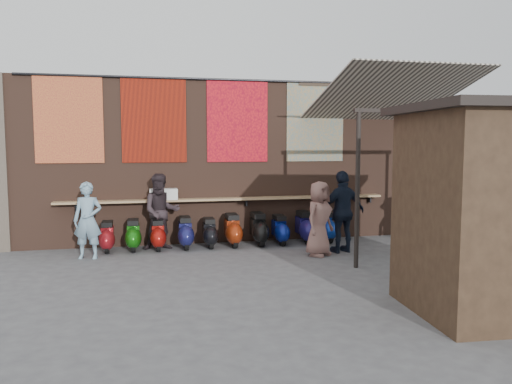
% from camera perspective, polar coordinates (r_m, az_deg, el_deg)
% --- Properties ---
extents(ground, '(70.00, 70.00, 0.00)m').
position_cam_1_polar(ground, '(10.10, -1.16, -8.45)').
color(ground, '#474749').
rests_on(ground, ground).
extents(brick_wall, '(10.00, 0.40, 4.00)m').
position_cam_1_polar(brick_wall, '(12.47, -3.65, 3.49)').
color(brick_wall, brown).
rests_on(brick_wall, ground).
extents(pier_right, '(0.50, 0.50, 4.00)m').
position_cam_1_polar(pier_right, '(14.24, 17.53, 3.50)').
color(pier_right, '#4C4238').
rests_on(pier_right, ground).
extents(eating_counter, '(8.00, 0.32, 0.05)m').
position_cam_1_polar(eating_counter, '(12.17, -3.35, -0.81)').
color(eating_counter, '#9E7A51').
rests_on(eating_counter, brick_wall).
extents(shelf_box, '(0.65, 0.30, 0.26)m').
position_cam_1_polar(shelf_box, '(11.97, -10.52, -0.25)').
color(shelf_box, white).
rests_on(shelf_box, eating_counter).
extents(tapestry_redgold, '(1.50, 0.02, 2.00)m').
position_cam_1_polar(tapestry_redgold, '(12.21, -20.60, 7.81)').
color(tapestry_redgold, maroon).
rests_on(tapestry_redgold, brick_wall).
extents(tapestry_sun, '(1.50, 0.02, 2.00)m').
position_cam_1_polar(tapestry_sun, '(12.10, -11.57, 8.07)').
color(tapestry_sun, red).
rests_on(tapestry_sun, brick_wall).
extents(tapestry_orange, '(1.50, 0.02, 2.00)m').
position_cam_1_polar(tapestry_orange, '(12.31, -2.13, 8.13)').
color(tapestry_orange, red).
rests_on(tapestry_orange, brick_wall).
extents(tapestry_multi, '(1.50, 0.02, 2.00)m').
position_cam_1_polar(tapestry_multi, '(12.82, 6.78, 7.99)').
color(tapestry_multi, teal).
rests_on(tapestry_multi, brick_wall).
extents(hang_rail, '(9.50, 0.06, 0.06)m').
position_cam_1_polar(hang_rail, '(12.33, -3.54, 12.69)').
color(hang_rail, black).
rests_on(hang_rail, brick_wall).
extents(scooter_stool_0, '(0.32, 0.72, 0.68)m').
position_cam_1_polar(scooter_stool_0, '(11.83, -16.63, -4.92)').
color(scooter_stool_0, maroon).
rests_on(scooter_stool_0, ground).
extents(scooter_stool_1, '(0.33, 0.74, 0.71)m').
position_cam_1_polar(scooter_stool_1, '(11.81, -13.84, -4.81)').
color(scooter_stool_1, '#125E0D').
rests_on(scooter_stool_1, ground).
extents(scooter_stool_2, '(0.33, 0.73, 0.70)m').
position_cam_1_polar(scooter_stool_2, '(11.77, -11.14, -4.82)').
color(scooter_stool_2, '#96110B').
rests_on(scooter_stool_2, ground).
extents(scooter_stool_3, '(0.35, 0.77, 0.73)m').
position_cam_1_polar(scooter_stool_3, '(11.81, -8.08, -4.64)').
color(scooter_stool_3, '#161850').
rests_on(scooter_stool_3, ground).
extents(scooter_stool_4, '(0.32, 0.72, 0.68)m').
position_cam_1_polar(scooter_stool_4, '(11.87, -5.33, -4.68)').
color(scooter_stool_4, black).
rests_on(scooter_stool_4, ground).
extents(scooter_stool_5, '(0.36, 0.81, 0.77)m').
position_cam_1_polar(scooter_stool_5, '(11.94, -2.69, -4.40)').
color(scooter_stool_5, maroon).
rests_on(scooter_stool_5, ground).
extents(scooter_stool_6, '(0.37, 0.81, 0.77)m').
position_cam_1_polar(scooter_stool_6, '(12.08, 0.30, -4.26)').
color(scooter_stool_6, black).
rests_on(scooter_stool_6, ground).
extents(scooter_stool_7, '(0.33, 0.74, 0.70)m').
position_cam_1_polar(scooter_stool_7, '(12.19, 2.75, -4.35)').
color(scooter_stool_7, navy).
rests_on(scooter_stool_7, ground).
extents(scooter_stool_8, '(0.37, 0.82, 0.78)m').
position_cam_1_polar(scooter_stool_8, '(12.38, 5.61, -4.04)').
color(scooter_stool_8, '#1B1653').
rests_on(scooter_stool_8, ground).
extents(scooter_stool_9, '(0.36, 0.79, 0.75)m').
position_cam_1_polar(scooter_stool_9, '(12.59, 7.93, -3.96)').
color(scooter_stool_9, '#0D3096').
rests_on(scooter_stool_9, ground).
extents(diner_left, '(0.66, 0.50, 1.64)m').
position_cam_1_polar(diner_left, '(11.19, -18.68, -3.08)').
color(diner_left, '#799CB1').
rests_on(diner_left, ground).
extents(diner_right, '(0.88, 0.70, 1.76)m').
position_cam_1_polar(diner_right, '(11.71, -10.77, -2.22)').
color(diner_right, '#2C2226').
rests_on(diner_right, ground).
extents(shopper_navy, '(1.14, 0.64, 1.84)m').
position_cam_1_polar(shopper_navy, '(11.35, 9.90, -2.24)').
color(shopper_navy, black).
rests_on(shopper_navy, ground).
extents(shopper_grey, '(1.22, 1.18, 1.67)m').
position_cam_1_polar(shopper_grey, '(12.00, 22.34, -2.59)').
color(shopper_grey, slate).
rests_on(shopper_grey, ground).
extents(shopper_tan, '(0.95, 0.90, 1.63)m').
position_cam_1_polar(shopper_tan, '(10.95, 7.24, -3.04)').
color(shopper_tan, '#855D55').
rests_on(shopper_tan, ground).
extents(market_stall, '(2.78, 2.16, 2.87)m').
position_cam_1_polar(market_stall, '(8.03, 26.83, -2.22)').
color(market_stall, black).
rests_on(market_stall, ground).
extents(stall_sign, '(1.20, 0.12, 0.50)m').
position_cam_1_polar(stall_sign, '(8.83, 23.14, 2.79)').
color(stall_sign, gold).
rests_on(stall_sign, market_stall).
extents(stall_shelf, '(2.20, 0.25, 0.06)m').
position_cam_1_polar(stall_shelf, '(8.93, 22.89, -3.85)').
color(stall_shelf, '#473321').
rests_on(stall_shelf, market_stall).
extents(awning_canvas, '(3.20, 3.28, 0.97)m').
position_cam_1_polar(awning_canvas, '(11.89, 14.97, 10.70)').
color(awning_canvas, beige).
rests_on(awning_canvas, brick_wall).
extents(awning_ledger, '(3.30, 0.08, 0.12)m').
position_cam_1_polar(awning_ledger, '(13.35, 11.79, 11.90)').
color(awning_ledger, '#33261C').
rests_on(awning_ledger, brick_wall).
extents(awning_header, '(3.00, 0.08, 0.08)m').
position_cam_1_polar(awning_header, '(10.54, 18.72, 8.73)').
color(awning_header, black).
rests_on(awning_header, awning_post_left).
extents(awning_post_left, '(0.09, 0.09, 3.10)m').
position_cam_1_polar(awning_post_left, '(9.91, 11.51, 0.27)').
color(awning_post_left, black).
rests_on(awning_post_left, ground).
extents(awning_post_right, '(0.09, 0.09, 3.10)m').
position_cam_1_polar(awning_post_right, '(11.35, 24.53, 0.54)').
color(awning_post_right, black).
rests_on(awning_post_right, ground).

